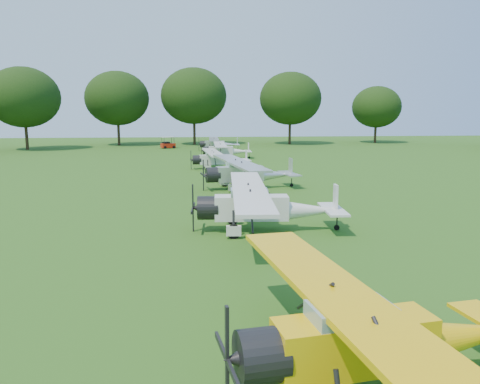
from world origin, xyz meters
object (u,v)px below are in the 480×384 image
(aircraft_2, at_px, (378,332))
(aircraft_5, at_px, (218,158))
(aircraft_6, at_px, (225,149))
(aircraft_3, at_px, (263,204))
(golf_cart, at_px, (168,144))
(aircraft_4, at_px, (247,171))
(aircraft_7, at_px, (218,143))

(aircraft_2, distance_m, aircraft_5, 37.79)
(aircraft_2, height_order, aircraft_6, aircraft_2)
(aircraft_2, distance_m, aircraft_6, 48.07)
(aircraft_5, bearing_deg, aircraft_3, -92.47)
(aircraft_5, xyz_separation_m, aircraft_6, (1.31, 10.29, 0.03))
(aircraft_6, xyz_separation_m, golf_cart, (-7.68, 16.17, -0.53))
(aircraft_4, bearing_deg, aircraft_3, -101.84)
(aircraft_4, height_order, golf_cart, aircraft_4)
(aircraft_3, xyz_separation_m, aircraft_6, (0.50, 34.94, -0.22))
(aircraft_2, distance_m, golf_cart, 64.68)
(aircraft_5, height_order, aircraft_7, aircraft_7)
(aircraft_2, height_order, aircraft_5, aircraft_2)
(aircraft_3, xyz_separation_m, aircraft_7, (0.27, 46.33, -0.24))
(aircraft_4, relative_size, aircraft_5, 1.21)
(aircraft_3, xyz_separation_m, aircraft_4, (0.65, 12.34, -0.03))
(aircraft_2, bearing_deg, aircraft_6, 81.76)
(aircraft_6, bearing_deg, aircraft_4, -88.45)
(aircraft_6, relative_size, aircraft_7, 1.02)
(aircraft_4, relative_size, aircraft_6, 1.18)
(aircraft_5, xyz_separation_m, golf_cart, (-6.37, 26.46, -0.50))
(aircraft_2, relative_size, aircraft_3, 0.94)
(aircraft_4, height_order, aircraft_5, aircraft_4)
(aircraft_2, bearing_deg, aircraft_3, 83.68)
(aircraft_2, height_order, golf_cart, aircraft_2)
(aircraft_6, distance_m, golf_cart, 17.91)
(aircraft_7, height_order, golf_cart, aircraft_7)
(aircraft_7, xyz_separation_m, golf_cart, (-7.45, 4.78, -0.51))
(aircraft_6, bearing_deg, golf_cart, 116.59)
(aircraft_4, distance_m, aircraft_5, 12.40)
(aircraft_7, relative_size, golf_cart, 4.02)
(aircraft_2, distance_m, aircraft_3, 13.13)
(aircraft_2, xyz_separation_m, golf_cart, (-7.59, 64.23, -0.67))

